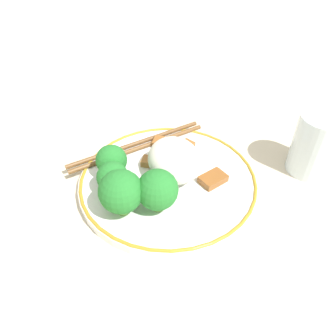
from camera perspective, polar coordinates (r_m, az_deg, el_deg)
ground_plane at (r=0.49m, az=0.00°, el=-2.97°), size 3.00×3.00×0.00m
plate at (r=0.49m, az=0.00°, el=-2.23°), size 0.26×0.26×0.02m
rice_mound at (r=0.47m, az=1.07°, el=1.47°), size 0.09×0.08×0.05m
broccoli_back_left at (r=0.48m, az=-9.81°, el=1.30°), size 0.05×0.05×0.05m
broccoli_back_center at (r=0.45m, az=-9.60°, el=-1.67°), size 0.04×0.04×0.05m
broccoli_back_right at (r=0.42m, az=-8.20°, el=-4.14°), size 0.06×0.06×0.07m
broccoli_mid_left at (r=0.42m, az=-1.84°, el=-3.85°), size 0.05×0.05×0.06m
meat_near_front at (r=0.54m, az=-1.01°, el=4.46°), size 0.03×0.04×0.01m
meat_near_left at (r=0.48m, az=7.84°, el=-1.91°), size 0.04×0.05×0.01m
meat_near_right at (r=0.53m, az=2.79°, el=3.49°), size 0.04×0.04×0.01m
meat_near_back at (r=0.50m, az=-2.72°, el=1.05°), size 0.03×0.04×0.01m
chopsticks at (r=0.54m, az=-5.31°, el=3.90°), size 0.09×0.23×0.01m
drinking_glass at (r=0.54m, az=24.44°, el=3.75°), size 0.07×0.07×0.10m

